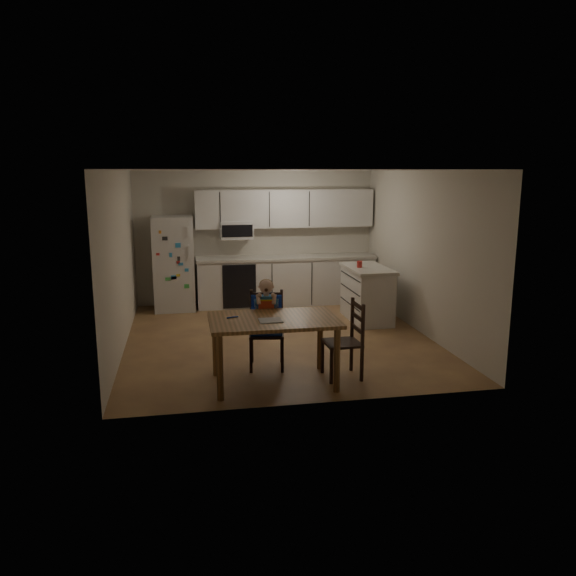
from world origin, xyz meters
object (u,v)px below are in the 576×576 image
(dining_table, at_px, (274,327))
(chair_side, at_px, (350,335))
(red_cup, at_px, (360,264))
(kitchen_island, at_px, (367,293))
(refrigerator, at_px, (174,263))
(chair_booster, at_px, (266,314))

(dining_table, height_order, chair_side, chair_side)
(red_cup, relative_size, dining_table, 0.07)
(red_cup, relative_size, chair_side, 0.12)
(kitchen_island, height_order, dining_table, kitchen_island)
(refrigerator, height_order, chair_booster, refrigerator)
(refrigerator, xyz_separation_m, chair_booster, (1.19, -3.36, -0.15))
(kitchen_island, distance_m, chair_booster, 2.83)
(dining_table, height_order, chair_booster, chair_booster)
(kitchen_island, relative_size, chair_booster, 1.07)
(dining_table, bearing_deg, red_cup, 54.05)
(kitchen_island, bearing_deg, refrigerator, 156.52)
(refrigerator, distance_m, chair_booster, 3.57)
(dining_table, distance_m, chair_side, 0.96)
(red_cup, bearing_deg, kitchen_island, 5.07)
(chair_booster, bearing_deg, chair_side, -22.26)
(red_cup, bearing_deg, chair_side, -110.11)
(red_cup, bearing_deg, dining_table, -125.95)
(kitchen_island, height_order, chair_side, chair_side)
(kitchen_island, bearing_deg, chair_booster, -135.52)
(chair_booster, xyz_separation_m, chair_side, (0.94, -0.56, -0.16))
(kitchen_island, relative_size, chair_side, 1.30)
(dining_table, bearing_deg, chair_booster, 89.32)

